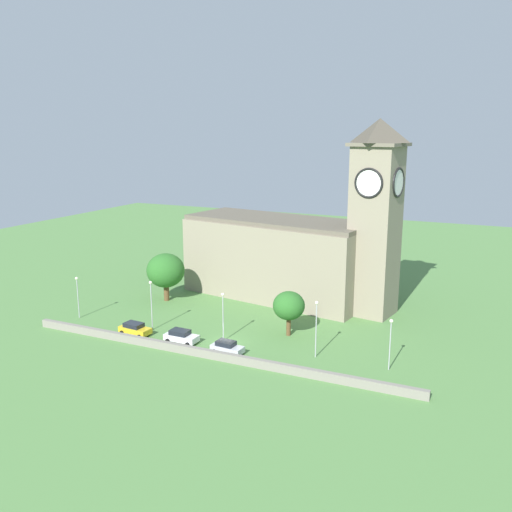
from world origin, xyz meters
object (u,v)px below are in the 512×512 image
car_white (181,336)px  church (294,251)px  streetlamp_east_mid (316,320)px  car_yellow (135,329)px  car_silver (227,347)px  streetlamp_central (223,309)px  streetlamp_east_end (391,336)px  tree_churchyard (166,271)px  tree_by_tower (289,306)px  streetlamp_west_mid (151,298)px  streetlamp_west_end (77,290)px

car_white → church: bearing=75.4°
church → streetlamp_east_mid: 25.05m
car_yellow → car_silver: 14.75m
streetlamp_central → streetlamp_east_mid: size_ratio=0.92×
car_white → streetlamp_east_end: bearing=6.3°
church → tree_churchyard: (-18.81, -9.95, -3.09)m
streetlamp_central → car_white: bearing=-149.2°
car_silver → tree_by_tower: (4.77, 9.23, 3.43)m
car_silver → streetlamp_west_mid: bearing=167.2°
streetlamp_west_end → streetlamp_central: bearing=2.0°
car_yellow → streetlamp_west_mid: size_ratio=0.66×
car_silver → streetlamp_west_mid: (-13.61, 3.10, 3.96)m
tree_churchyard → tree_by_tower: bearing=-14.9°
streetlamp_west_mid → streetlamp_central: streetlamp_west_mid is taller
car_silver → church: bearing=91.8°
streetlamp_east_end → streetlamp_west_end: bearing=-178.9°
car_silver → streetlamp_east_mid: streetlamp_east_mid is taller
car_yellow → tree_churchyard: 16.47m
streetlamp_east_mid → tree_by_tower: 8.13m
streetlamp_east_end → streetlamp_east_mid: bearing=-179.5°
streetlamp_west_mid → streetlamp_west_end: bearing=-178.5°
church → streetlamp_west_mid: church is taller
car_silver → streetlamp_east_end: size_ratio=0.68×
car_white → streetlamp_west_end: 19.83m
church → streetlamp_west_end: 34.78m
streetlamp_west_end → streetlamp_east_end: bearing=1.1°
car_silver → streetlamp_east_mid: size_ratio=0.59×
church → car_yellow: bearing=-119.1°
car_white → car_silver: size_ratio=1.07×
streetlamp_east_end → tree_churchyard: size_ratio=0.79×
car_white → streetlamp_west_end: streetlamp_west_end is taller
car_yellow → streetlamp_west_mid: bearing=66.0°
streetlamp_central → tree_by_tower: size_ratio=1.07×
tree_churchyard → streetlamp_east_mid: bearing=-21.8°
church → car_white: (-6.49, -24.92, -7.34)m
church → car_white: size_ratio=8.15×
streetlamp_west_mid → streetlamp_east_end: bearing=1.0°
car_yellow → streetlamp_east_end: (34.45, 3.13, 3.43)m
car_yellow → car_silver: size_ratio=1.10×
streetlamp_east_mid → tree_churchyard: bearing=158.2°
car_yellow → streetlamp_east_mid: size_ratio=0.65×
streetlamp_west_end → streetlamp_central: 24.28m
church → streetlamp_east_mid: church is taller
tree_churchyard → streetlamp_west_mid: bearing=-64.5°
church → car_silver: 26.70m
streetlamp_west_mid → tree_by_tower: size_ratio=1.15×
car_silver → tree_churchyard: size_ratio=0.54×
streetlamp_central → tree_by_tower: bearing=38.0°
car_silver → tree_by_tower: size_ratio=0.69×
streetlamp_west_mid → tree_churchyard: (-6.00, 12.59, 0.34)m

